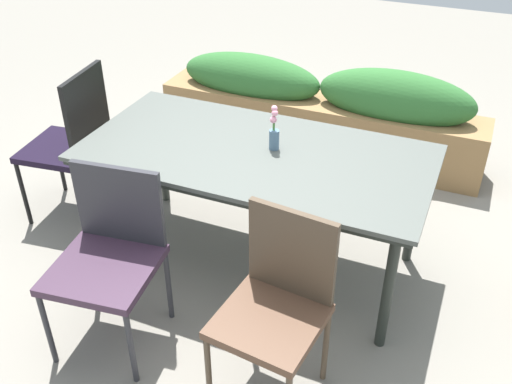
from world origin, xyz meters
TOP-DOWN VIEW (x-y plane):
  - ground_plane at (0.00, 0.00)m, footprint 12.00×12.00m
  - dining_table at (0.04, -0.02)m, footprint 1.87×0.93m
  - chair_near_right at (0.47, -0.79)m, footprint 0.47×0.47m
  - chair_near_left at (-0.39, -0.79)m, footprint 0.53×0.53m
  - chair_end_left at (-1.20, -0.01)m, footprint 0.51×0.51m
  - flower_vase at (0.12, 0.04)m, footprint 0.05×0.05m
  - planter_box at (-0.03, 1.40)m, footprint 2.51×0.39m

SIDE VIEW (x-z plane):
  - ground_plane at x=0.00m, z-range 0.00..0.00m
  - planter_box at x=-0.03m, z-range -0.02..0.74m
  - chair_near_right at x=0.47m, z-range 0.07..0.97m
  - chair_near_left at x=-0.39m, z-range 0.07..0.97m
  - chair_end_left at x=-1.20m, z-range 0.06..1.07m
  - dining_table at x=0.04m, z-range 0.32..1.07m
  - flower_vase at x=0.12m, z-range 0.73..0.98m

